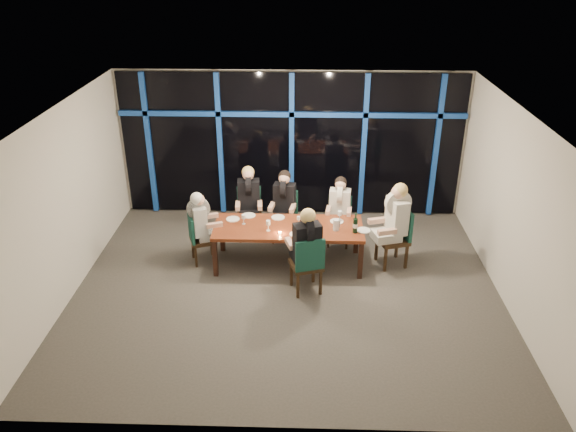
{
  "coord_description": "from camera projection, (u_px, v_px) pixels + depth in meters",
  "views": [
    {
      "loc": [
        0.27,
        -7.89,
        5.22
      ],
      "look_at": [
        0.0,
        0.6,
        1.05
      ],
      "focal_mm": 35.0,
      "sensor_mm": 36.0,
      "label": 1
    }
  ],
  "objects": [
    {
      "name": "chair_end_right",
      "position": [
        398.0,
        234.0,
        9.85
      ],
      "size": [
        0.61,
        0.61,
        1.06
      ],
      "rotation": [
        0.0,
        0.0,
        5.0
      ],
      "color": "#311E10",
      "rests_on": "ground"
    },
    {
      "name": "plate_far_mid",
      "position": [
        278.0,
        217.0,
        10.07
      ],
      "size": [
        0.24,
        0.24,
        0.01
      ],
      "primitive_type": "cylinder",
      "color": "white",
      "rests_on": "dining_table"
    },
    {
      "name": "diner_far_left",
      "position": [
        249.0,
        193.0,
        10.56
      ],
      "size": [
        0.52,
        0.64,
        0.97
      ],
      "rotation": [
        0.0,
        0.0,
        0.09
      ],
      "color": "black",
      "rests_on": "ground"
    },
    {
      "name": "plate_far_right",
      "position": [
        337.0,
        221.0,
        9.93
      ],
      "size": [
        0.24,
        0.24,
        0.01
      ],
      "primitive_type": "cylinder",
      "color": "white",
      "rests_on": "dining_table"
    },
    {
      "name": "chair_near_mid",
      "position": [
        308.0,
        262.0,
        9.01
      ],
      "size": [
        0.6,
        0.6,
        1.04
      ],
      "rotation": [
        0.0,
        0.0,
        3.45
      ],
      "color": "#311E10",
      "rests_on": "ground"
    },
    {
      "name": "wine_glass_a",
      "position": [
        268.0,
        223.0,
        9.57
      ],
      "size": [
        0.07,
        0.07,
        0.19
      ],
      "color": "white",
      "rests_on": "dining_table"
    },
    {
      "name": "wine_glass_d",
      "position": [
        244.0,
        217.0,
        9.8
      ],
      "size": [
        0.07,
        0.07,
        0.18
      ],
      "color": "silver",
      "rests_on": "dining_table"
    },
    {
      "name": "plate_far_left",
      "position": [
        249.0,
        215.0,
        10.14
      ],
      "size": [
        0.24,
        0.24,
        0.01
      ],
      "primitive_type": "cylinder",
      "color": "white",
      "rests_on": "dining_table"
    },
    {
      "name": "diner_far_right",
      "position": [
        340.0,
        202.0,
        10.37
      ],
      "size": [
        0.49,
        0.61,
        0.9
      ],
      "rotation": [
        0.0,
        0.0,
        -0.13
      ],
      "color": "silver",
      "rests_on": "ground"
    },
    {
      "name": "water_pitcher",
      "position": [
        336.0,
        225.0,
        9.61
      ],
      "size": [
        0.12,
        0.11,
        0.2
      ],
      "rotation": [
        0.0,
        0.0,
        0.17
      ],
      "color": "silver",
      "rests_on": "dining_table"
    },
    {
      "name": "diner_far_mid",
      "position": [
        284.0,
        196.0,
        10.5
      ],
      "size": [
        0.52,
        0.64,
        0.94
      ],
      "rotation": [
        0.0,
        0.0,
        -0.16
      ],
      "color": "black",
      "rests_on": "ground"
    },
    {
      "name": "chair_far_left",
      "position": [
        249.0,
        210.0,
        10.81
      ],
      "size": [
        0.5,
        0.5,
        1.0
      ],
      "rotation": [
        0.0,
        0.0,
        0.09
      ],
      "color": "#311E10",
      "rests_on": "ground"
    },
    {
      "name": "diner_end_right",
      "position": [
        395.0,
        213.0,
        9.64
      ],
      "size": [
        0.72,
        0.62,
        1.04
      ],
      "rotation": [
        0.0,
        0.0,
        5.0
      ],
      "color": "silver",
      "rests_on": "ground"
    },
    {
      "name": "diner_near_mid",
      "position": [
        306.0,
        238.0,
        8.91
      ],
      "size": [
        0.61,
        0.7,
        1.01
      ],
      "rotation": [
        0.0,
        0.0,
        3.45
      ],
      "color": "black",
      "rests_on": "ground"
    },
    {
      "name": "chair_end_left",
      "position": [
        198.0,
        236.0,
        9.94
      ],
      "size": [
        0.55,
        0.55,
        0.92
      ],
      "rotation": [
        0.0,
        0.0,
        1.92
      ],
      "color": "#311E10",
      "rests_on": "ground"
    },
    {
      "name": "wine_bottle",
      "position": [
        355.0,
        225.0,
        9.51
      ],
      "size": [
        0.08,
        0.08,
        0.36
      ],
      "rotation": [
        0.0,
        0.0,
        -0.05
      ],
      "color": "black",
      "rests_on": "dining_table"
    },
    {
      "name": "wine_glass_c",
      "position": [
        312.0,
        220.0,
        9.72
      ],
      "size": [
        0.06,
        0.06,
        0.16
      ],
      "color": "silver",
      "rests_on": "dining_table"
    },
    {
      "name": "chair_far_mid",
      "position": [
        285.0,
        213.0,
        10.74
      ],
      "size": [
        0.52,
        0.52,
        0.97
      ],
      "rotation": [
        0.0,
        0.0,
        -0.16
      ],
      "color": "#311E10",
      "rests_on": "ground"
    },
    {
      "name": "chair_far_right",
      "position": [
        339.0,
        218.0,
        10.6
      ],
      "size": [
        0.48,
        0.48,
        0.93
      ],
      "rotation": [
        0.0,
        0.0,
        -0.13
      ],
      "color": "#311E10",
      "rests_on": "ground"
    },
    {
      "name": "room",
      "position": [
        287.0,
        176.0,
        8.49
      ],
      "size": [
        7.04,
        7.0,
        3.02
      ],
      "color": "#534F49",
      "rests_on": "ground"
    },
    {
      "name": "plate_end_right",
      "position": [
        363.0,
        230.0,
        9.63
      ],
      "size": [
        0.24,
        0.24,
        0.01
      ],
      "primitive_type": "cylinder",
      "color": "white",
      "rests_on": "dining_table"
    },
    {
      "name": "tea_light",
      "position": [
        280.0,
        233.0,
        9.52
      ],
      "size": [
        0.05,
        0.05,
        0.03
      ],
      "primitive_type": "cylinder",
      "color": "#FFA44C",
      "rests_on": "dining_table"
    },
    {
      "name": "wine_glass_b",
      "position": [
        299.0,
        219.0,
        9.79
      ],
      "size": [
        0.06,
        0.06,
        0.15
      ],
      "color": "silver",
      "rests_on": "dining_table"
    },
    {
      "name": "dining_table",
      "position": [
        288.0,
        230.0,
        9.8
      ],
      "size": [
        2.6,
        1.0,
        0.75
      ],
      "color": "brown",
      "rests_on": "ground"
    },
    {
      "name": "wine_glass_e",
      "position": [
        340.0,
        214.0,
        9.89
      ],
      "size": [
        0.08,
        0.08,
        0.2
      ],
      "color": "white",
      "rests_on": "dining_table"
    },
    {
      "name": "plate_near_mid",
      "position": [
        296.0,
        234.0,
        9.5
      ],
      "size": [
        0.24,
        0.24,
        0.01
      ],
      "primitive_type": "cylinder",
      "color": "white",
      "rests_on": "dining_table"
    },
    {
      "name": "diner_end_left",
      "position": [
        201.0,
        217.0,
        9.8
      ],
      "size": [
        0.63,
        0.56,
        0.9
      ],
      "rotation": [
        0.0,
        0.0,
        1.92
      ],
      "color": "black",
      "rests_on": "ground"
    },
    {
      "name": "plate_end_left",
      "position": [
        233.0,
        219.0,
        10.01
      ],
      "size": [
        0.24,
        0.24,
        0.01
      ],
      "primitive_type": "cylinder",
      "color": "white",
      "rests_on": "dining_table"
    },
    {
      "name": "window_wall",
      "position": [
        292.0,
        143.0,
        11.33
      ],
      "size": [
        6.86,
        0.43,
        2.94
      ],
      "color": "black",
      "rests_on": "ground"
    }
  ]
}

